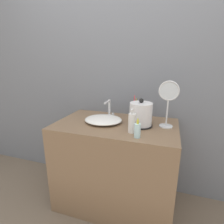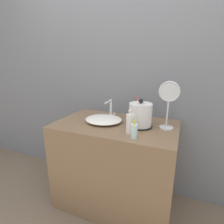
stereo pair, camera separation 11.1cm
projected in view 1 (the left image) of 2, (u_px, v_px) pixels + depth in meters
The scene contains 9 objects.
wall_back at pixel (126, 64), 1.68m from camera, with size 6.00×0.04×2.60m.
vanity_counter at pixel (115, 164), 1.62m from camera, with size 1.04×0.62×0.81m.
sink_basin at pixel (103, 120), 1.53m from camera, with size 0.33×0.29×0.05m.
faucet at pixel (109, 108), 1.65m from camera, with size 0.06×0.14×0.17m.
electric_kettle at pixel (141, 115), 1.43m from camera, with size 0.20×0.20×0.23m.
toothbrush_cup at pixel (135, 112), 1.69m from camera, with size 0.07×0.07×0.21m.
lotion_bottle at pixel (132, 123), 1.30m from camera, with size 0.06×0.06×0.18m.
shampoo_bottle at pixel (137, 130), 1.22m from camera, with size 0.05×0.05×0.15m.
vanity_mirror at pixel (168, 101), 1.37m from camera, with size 0.16×0.11×0.38m.
Camera 1 is at (0.42, -1.05, 1.32)m, focal length 28.00 mm.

